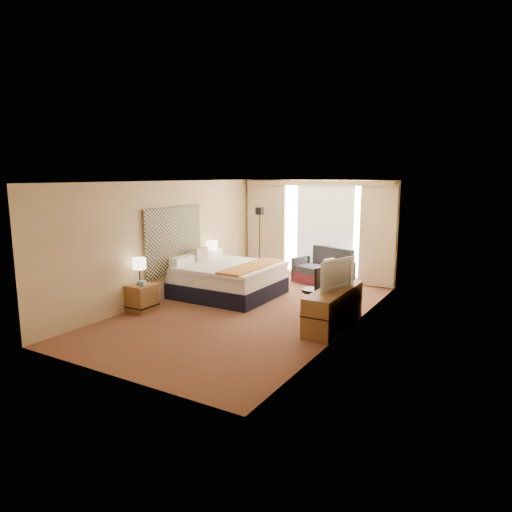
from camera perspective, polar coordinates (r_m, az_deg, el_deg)
The scene contains 21 objects.
floor at distance 9.30m, azimuth -1.05°, elevation -6.95°, with size 4.20×7.00×0.02m, color maroon.
ceiling at distance 8.89m, azimuth -1.10°, elevation 9.28°, with size 4.20×7.00×0.02m, color white.
wall_back at distance 12.10m, azimuth 7.61°, elevation 3.24°, with size 4.20×0.02×2.60m, color #E2B98A.
wall_front at distance 6.35m, azimuth -17.81°, elevation -3.40°, with size 4.20×0.02×2.60m, color #E2B98A.
wall_left at distance 10.25m, azimuth -11.15°, elevation 1.90°, with size 0.02×7.00×2.60m, color #E2B98A.
wall_right at distance 8.13m, azimuth 11.66°, elevation -0.23°, with size 0.02×7.00×2.60m, color #E2B98A.
headboard at distance 10.37m, azimuth -10.25°, elevation 1.92°, with size 0.06×1.85×1.50m, color black.
nightstand_left at distance 9.55m, azimuth -14.08°, elevation -5.10°, with size 0.45×0.52×0.55m, color brown.
nightstand_right at distance 11.40m, azimuth -5.29°, elevation -2.36°, with size 0.45×0.52×0.55m, color brown.
media_dresser at distance 8.43m, azimuth 9.69°, elevation -6.42°, with size 0.50×1.80×0.70m, color brown.
window at distance 11.98m, azimuth 8.66°, elevation 3.24°, with size 2.30×0.02×2.30m, color white.
curtains at distance 11.99m, azimuth 7.39°, elevation 3.70°, with size 4.12×0.19×2.56m.
bed at distance 10.45m, azimuth -3.60°, elevation -2.88°, with size 2.15×1.97×1.05m.
loveseat at distance 11.69m, azimuth 8.46°, elevation -1.98°, with size 1.64×1.22×0.91m.
floor_lamp at distance 12.24m, azimuth 0.46°, elevation 3.53°, with size 0.24×0.24×1.88m.
desk_chair at distance 9.14m, azimuth 7.34°, elevation -4.54°, with size 0.47×0.47×0.96m.
lamp_left at distance 9.35m, azimuth -14.39°, elevation -0.99°, with size 0.26×0.26×0.56m.
lamp_right at distance 11.29m, azimuth -5.51°, elevation 1.24°, with size 0.27×0.27×0.58m.
tissue_box at distance 9.35m, azimuth -14.02°, elevation -3.33°, with size 0.12×0.12×0.11m, color #82AEC9.
telephone at distance 11.25m, azimuth -5.55°, elevation -0.93°, with size 0.17×0.13×0.07m, color black.
television at distance 8.35m, azimuth 9.65°, elevation -2.14°, with size 0.96×0.13×0.55m, color black.
Camera 1 is at (4.64, -7.59, 2.73)m, focal length 32.00 mm.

